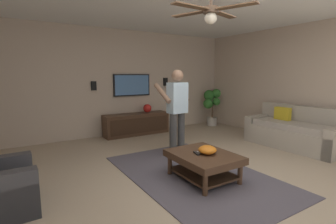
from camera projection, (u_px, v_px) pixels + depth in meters
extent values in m
plane|color=tan|center=(211.00, 180.00, 3.72)|extent=(8.38, 8.38, 0.00)
cube|color=#BCA893|center=(120.00, 83.00, 6.49)|extent=(0.10, 6.59, 2.67)
cube|color=#C6B09B|center=(331.00, 85.00, 5.22)|extent=(7.18, 0.10, 2.67)
cube|color=#514C56|center=(195.00, 174.00, 3.92)|extent=(2.97, 1.85, 0.01)
cube|color=#A89E8E|center=(293.00, 137.00, 5.39)|extent=(1.93, 0.91, 0.42)
cube|color=#A89E8E|center=(303.00, 116.00, 5.51)|extent=(1.91, 0.27, 0.45)
cube|color=#A89E8E|center=(258.00, 127.00, 6.08)|extent=(0.21, 0.85, 0.58)
cube|color=#A59A8F|center=(291.00, 126.00, 5.30)|extent=(1.52, 0.66, 0.12)
cube|color=gold|center=(282.00, 115.00, 5.65)|extent=(0.37, 0.14, 0.36)
cube|color=#422B1C|center=(203.00, 157.00, 3.70)|extent=(1.00, 0.80, 0.10)
cylinder|color=#422B1C|center=(202.00, 158.00, 4.25)|extent=(0.07, 0.07, 0.30)
cylinder|color=#422B1C|center=(170.00, 165.00, 3.91)|extent=(0.07, 0.07, 0.30)
cylinder|color=#422B1C|center=(240.00, 175.00, 3.54)|extent=(0.07, 0.07, 0.30)
cylinder|color=#422B1C|center=(205.00, 185.00, 3.21)|extent=(0.07, 0.07, 0.30)
cube|color=#382417|center=(203.00, 173.00, 3.74)|extent=(0.88, 0.68, 0.03)
cube|color=#422B1C|center=(137.00, 124.00, 6.52)|extent=(0.44, 1.70, 0.55)
cube|color=#352216|center=(140.00, 125.00, 6.34)|extent=(0.01, 1.56, 0.39)
cube|color=black|center=(132.00, 85.00, 6.58)|extent=(0.05, 1.01, 0.57)
cube|color=teal|center=(132.00, 85.00, 6.55)|extent=(0.01, 0.95, 0.51)
cylinder|color=#3F3F3F|center=(181.00, 133.00, 4.93)|extent=(0.14, 0.14, 0.82)
cylinder|color=#3F3F3F|center=(173.00, 135.00, 4.81)|extent=(0.14, 0.14, 0.82)
cube|color=silver|center=(177.00, 98.00, 4.77)|extent=(0.25, 0.38, 0.58)
sphere|color=#997056|center=(177.00, 76.00, 4.70)|extent=(0.22, 0.22, 0.22)
cylinder|color=#997056|center=(180.00, 92.00, 5.03)|extent=(0.48, 0.13, 0.37)
cylinder|color=#997056|center=(162.00, 93.00, 4.76)|extent=(0.48, 0.13, 0.37)
cube|color=white|center=(165.00, 97.00, 5.07)|extent=(0.04, 0.05, 0.16)
cylinder|color=#B7B2A8|center=(212.00, 121.00, 7.69)|extent=(0.30, 0.30, 0.25)
cylinder|color=brown|center=(212.00, 111.00, 7.64)|extent=(0.04, 0.04, 0.41)
sphere|color=#2D6B28|center=(216.00, 93.00, 7.64)|extent=(0.27, 0.27, 0.27)
sphere|color=#2D6B28|center=(208.00, 104.00, 7.56)|extent=(0.30, 0.30, 0.30)
sphere|color=#2D6B28|center=(216.00, 102.00, 7.55)|extent=(0.23, 0.23, 0.23)
sphere|color=#2D6B28|center=(209.00, 95.00, 7.66)|extent=(0.33, 0.33, 0.33)
ellipsoid|color=orange|center=(207.00, 150.00, 3.67)|extent=(0.27, 0.27, 0.12)
cube|color=white|center=(202.00, 152.00, 3.72)|extent=(0.08, 0.16, 0.02)
cube|color=black|center=(196.00, 153.00, 3.67)|extent=(0.16, 0.09, 0.02)
sphere|color=red|center=(147.00, 108.00, 6.66)|extent=(0.22, 0.22, 0.22)
cube|color=black|center=(165.00, 82.00, 7.12)|extent=(0.06, 0.12, 0.22)
cube|color=black|center=(94.00, 86.00, 6.06)|extent=(0.06, 0.12, 0.22)
cylinder|color=#4C3828|center=(211.00, 10.00, 3.24)|extent=(0.20, 0.20, 0.08)
sphere|color=silver|center=(211.00, 18.00, 3.25)|extent=(0.16, 0.16, 0.16)
cube|color=brown|center=(190.00, 14.00, 3.44)|extent=(0.57, 0.30, 0.02)
cube|color=brown|center=(192.00, 6.00, 3.06)|extent=(0.14, 0.56, 0.02)
cube|color=brown|center=(235.00, 6.00, 3.05)|extent=(0.56, 0.32, 0.02)
cube|color=brown|center=(223.00, 14.00, 3.47)|extent=(0.27, 0.57, 0.02)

